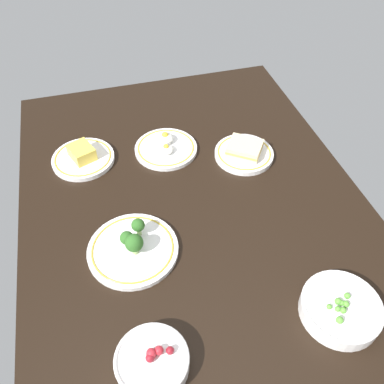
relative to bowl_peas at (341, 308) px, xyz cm
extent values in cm
cube|color=black|center=(42.51, 21.81, -4.17)|extent=(124.90, 93.91, 4.00)
cylinder|color=white|center=(0.01, -0.01, -0.36)|extent=(17.50, 17.50, 3.62)
torus|color=white|center=(0.01, -0.01, 1.45)|extent=(17.60, 17.60, 0.80)
sphere|color=#599E38|center=(0.26, 0.26, 2.06)|extent=(1.23, 1.23, 1.23)
sphere|color=#599E38|center=(-1.40, 0.81, 2.12)|extent=(1.36, 1.36, 1.36)
sphere|color=#599E38|center=(-0.26, -0.54, 2.12)|extent=(1.35, 1.35, 1.35)
sphere|color=#599E38|center=(-3.20, 2.69, 2.23)|extent=(1.57, 1.57, 1.57)
sphere|color=#599E38|center=(-0.39, -0.60, 2.00)|extent=(1.11, 1.11, 1.11)
sphere|color=#599E38|center=(1.42, -1.78, 2.14)|extent=(1.39, 1.39, 1.39)
sphere|color=#599E38|center=(0.18, 3.21, 2.02)|extent=(1.16, 1.16, 1.16)
sphere|color=#599E38|center=(0.74, 0.82, 2.20)|extent=(1.50, 1.50, 1.50)
sphere|color=#599E38|center=(-0.77, 1.72, 2.06)|extent=(1.22, 1.22, 1.22)
cylinder|color=white|center=(54.93, 1.71, -1.38)|extent=(18.09, 18.09, 1.59)
torus|color=gold|center=(54.93, 1.71, -0.59)|extent=(16.42, 16.42, 0.50)
cube|color=beige|center=(54.93, 1.71, 0.01)|extent=(12.76, 13.05, 1.20)
cube|color=#E5B24C|center=(54.93, 1.71, 1.01)|extent=(12.76, 13.05, 0.80)
cube|color=beige|center=(54.93, 1.71, 2.01)|extent=(12.76, 13.05, 1.20)
cylinder|color=white|center=(66.03, 49.79, -1.47)|extent=(18.85, 18.85, 1.41)
torus|color=gold|center=(66.03, 49.79, -0.77)|extent=(17.08, 17.08, 0.50)
cube|color=#F2D14C|center=(66.03, 49.79, 1.18)|extent=(9.46, 8.64, 3.90)
cylinder|color=white|center=(-0.31, 41.85, -0.35)|extent=(14.78, 14.78, 3.65)
torus|color=white|center=(-0.31, 41.85, 1.48)|extent=(14.99, 14.99, 0.80)
sphere|color=#B2232D|center=(0.53, 40.14, 2.40)|extent=(1.86, 1.86, 1.86)
sphere|color=#B2232D|center=(0.34, 41.70, 2.51)|extent=(2.07, 2.07, 2.07)
sphere|color=maroon|center=(-0.27, 41.82, 2.19)|extent=(1.44, 1.44, 1.44)
sphere|color=maroon|center=(-0.02, 38.05, 2.30)|extent=(1.65, 1.65, 1.65)
sphere|color=maroon|center=(-0.42, 42.12, 2.38)|extent=(1.81, 1.81, 1.81)
cylinder|color=white|center=(28.52, 40.89, -1.52)|extent=(22.60, 22.60, 1.31)
torus|color=gold|center=(28.52, 40.89, -0.87)|extent=(20.39, 20.39, 0.50)
cylinder|color=#9EBC72|center=(27.15, 40.40, 0.21)|extent=(1.57, 1.57, 2.16)
sphere|color=#2D6023|center=(27.15, 40.40, 2.98)|extent=(4.50, 4.50, 4.50)
cylinder|color=#9EBC72|center=(29.49, 41.85, 0.16)|extent=(1.19, 1.19, 2.06)
sphere|color=#2D6023|center=(29.49, 41.85, 2.47)|extent=(3.40, 3.40, 3.40)
cylinder|color=#9EBC72|center=(32.40, 38.51, 0.35)|extent=(1.19, 1.19, 2.42)
sphere|color=#2D6023|center=(32.40, 38.51, 2.83)|extent=(3.40, 3.40, 3.40)
cylinder|color=white|center=(64.00, 24.36, -1.54)|extent=(19.51, 19.51, 1.26)
torus|color=gold|center=(64.00, 24.36, -0.91)|extent=(17.67, 17.67, 0.50)
ellipsoid|color=white|center=(61.60, 24.74, 0.28)|extent=(4.33, 4.33, 2.38)
sphere|color=yellow|center=(61.60, 24.74, 1.35)|extent=(1.73, 1.73, 1.73)
ellipsoid|color=white|center=(66.66, 23.89, 0.51)|extent=(5.18, 5.18, 2.85)
sphere|color=yellow|center=(66.66, 23.89, 1.79)|extent=(2.07, 2.07, 2.07)
camera|label=1|loc=(-32.49, 42.56, 81.51)|focal=38.08mm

